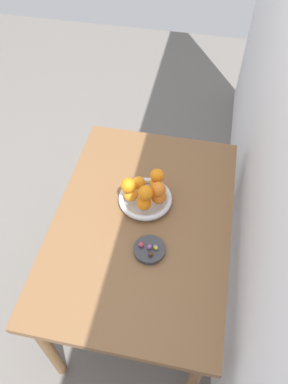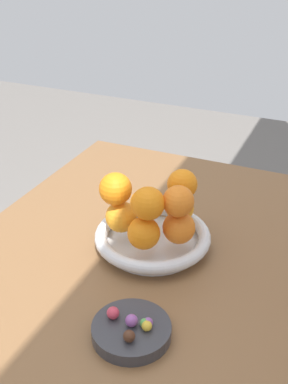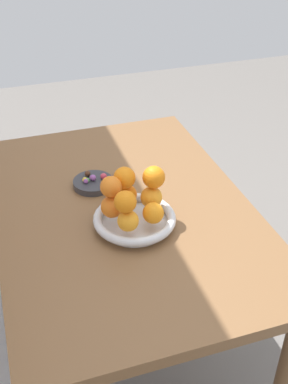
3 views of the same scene
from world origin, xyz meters
name	(u,v)px [view 2 (image 2 of 3)]	position (x,y,z in m)	size (l,w,h in m)	color
dining_table	(135,311)	(0.00, 0.00, 0.65)	(1.10, 0.76, 0.74)	brown
fruit_bowl	(153,238)	(-0.10, -0.01, 0.76)	(0.24, 0.24, 0.04)	silver
candy_dish	(131,331)	(0.14, 0.06, 0.75)	(0.13, 0.13, 0.02)	#333338
orange_0	(121,217)	(-0.08, -0.06, 0.81)	(0.06, 0.06, 0.06)	orange
orange_1	(143,233)	(-0.04, 0.00, 0.81)	(0.06, 0.06, 0.06)	orange
orange_2	(179,228)	(-0.09, 0.05, 0.81)	(0.06, 0.06, 0.06)	orange
orange_3	(180,208)	(-0.16, 0.03, 0.81)	(0.06, 0.06, 0.06)	orange
orange_4	(144,203)	(-0.15, -0.05, 0.81)	(0.06, 0.06, 0.06)	orange
orange_5	(148,204)	(-0.05, 0.01, 0.87)	(0.06, 0.06, 0.06)	orange
orange_6	(182,184)	(-0.15, 0.03, 0.87)	(0.06, 0.06, 0.06)	orange
orange_7	(178,201)	(-0.08, 0.05, 0.87)	(0.06, 0.06, 0.06)	orange
orange_8	(115,189)	(-0.07, -0.07, 0.88)	(0.06, 0.06, 0.06)	orange
candy_ball_0	(148,322)	(0.13, 0.08, 0.77)	(0.02, 0.02, 0.02)	#8C4C99
candy_ball_1	(145,323)	(0.13, 0.08, 0.77)	(0.02, 0.02, 0.02)	#4C9947
candy_ball_2	(129,336)	(0.17, 0.07, 0.77)	(0.02, 0.02, 0.02)	#472819
candy_ball_3	(147,326)	(0.14, 0.09, 0.77)	(0.02, 0.02, 0.02)	gold
candy_ball_4	(132,321)	(0.14, 0.06, 0.77)	(0.02, 0.02, 0.02)	#8C4C99
candy_ball_5	(113,313)	(0.13, 0.02, 0.77)	(0.02, 0.02, 0.02)	#C6384C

